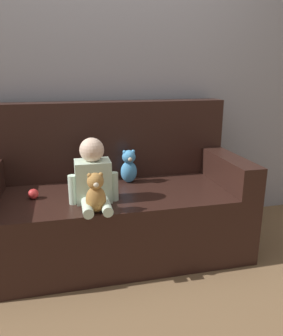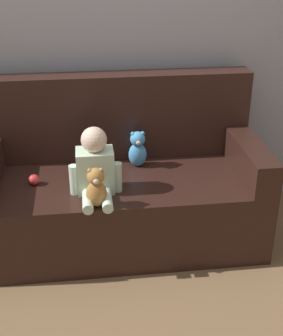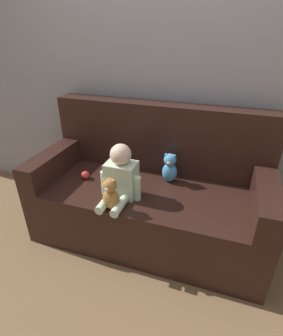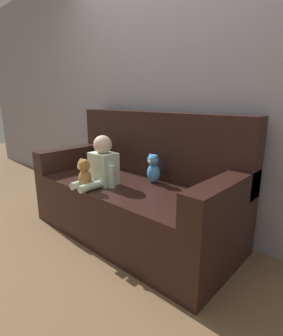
{
  "view_description": "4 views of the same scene",
  "coord_description": "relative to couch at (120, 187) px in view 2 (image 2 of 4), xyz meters",
  "views": [
    {
      "loc": [
        -0.31,
        -2.14,
        1.27
      ],
      "look_at": [
        0.18,
        -0.06,
        0.64
      ],
      "focal_mm": 35.0,
      "sensor_mm": 36.0,
      "label": 1
    },
    {
      "loc": [
        -0.19,
        -2.66,
        1.86
      ],
      "look_at": [
        0.12,
        -0.13,
        0.59
      ],
      "focal_mm": 50.0,
      "sensor_mm": 36.0,
      "label": 2
    },
    {
      "loc": [
        0.51,
        -1.67,
        1.58
      ],
      "look_at": [
        -0.02,
        -0.13,
        0.71
      ],
      "focal_mm": 28.0,
      "sensor_mm": 36.0,
      "label": 3
    },
    {
      "loc": [
        1.49,
        -1.5,
        1.17
      ],
      "look_at": [
        0.19,
        -0.08,
        0.66
      ],
      "focal_mm": 28.0,
      "sensor_mm": 36.0,
      "label": 4
    }
  ],
  "objects": [
    {
      "name": "wall_back",
      "position": [
        0.0,
        0.43,
        0.94
      ],
      "size": [
        8.0,
        0.05,
        2.6
      ],
      "color": "#93939E",
      "rests_on": "ground_plane"
    },
    {
      "name": "plush_toy_side",
      "position": [
        0.13,
        0.07,
        0.24
      ],
      "size": [
        0.12,
        0.11,
        0.25
      ],
      "color": "#4C9EDB",
      "rests_on": "couch"
    },
    {
      "name": "person_baby",
      "position": [
        -0.16,
        -0.25,
        0.28
      ],
      "size": [
        0.31,
        0.36,
        0.41
      ],
      "color": "silver",
      "rests_on": "couch"
    },
    {
      "name": "ground_plane",
      "position": [
        0.0,
        -0.06,
        -0.36
      ],
      "size": [
        12.0,
        12.0,
        0.0
      ],
      "primitive_type": "plane",
      "color": "brown"
    },
    {
      "name": "teddy_bear_brown",
      "position": [
        -0.16,
        -0.42,
        0.23
      ],
      "size": [
        0.12,
        0.11,
        0.24
      ],
      "color": "#AD7A3D",
      "rests_on": "couch"
    },
    {
      "name": "toy_ball",
      "position": [
        -0.54,
        -0.11,
        0.15
      ],
      "size": [
        0.07,
        0.07,
        0.07
      ],
      "color": "red",
      "rests_on": "couch"
    },
    {
      "name": "couch",
      "position": [
        0.0,
        0.0,
        0.0
      ],
      "size": [
        1.82,
        0.82,
        1.06
      ],
      "color": "black",
      "rests_on": "ground_plane"
    }
  ]
}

